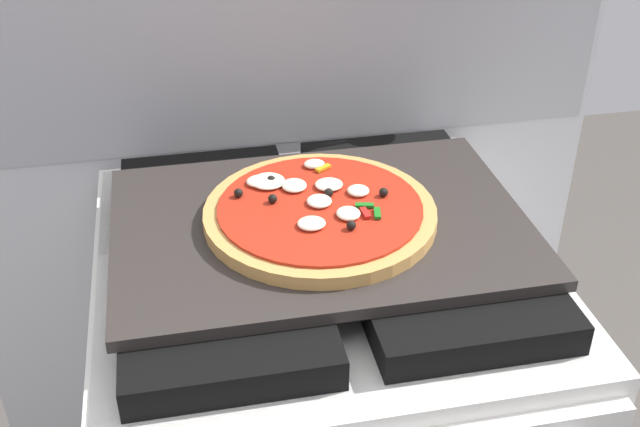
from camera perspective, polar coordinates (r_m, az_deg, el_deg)
kitchen_backsplash at (r=1.38m, az=-2.65°, el=2.39°), size 1.10×0.09×1.55m
baking_tray at (r=1.04m, az=0.00°, el=-0.84°), size 0.54×0.38×0.02m
pizza_left at (r=1.03m, az=-0.23°, el=0.19°), size 0.30×0.30×0.03m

